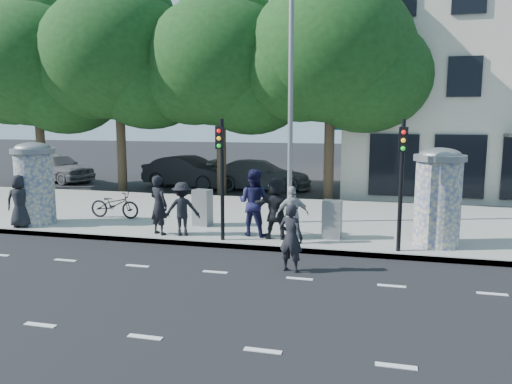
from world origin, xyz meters
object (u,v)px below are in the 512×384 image
(ped_e, at_px, (292,215))
(ped_f, at_px, (276,208))
(ped_b, at_px, (159,205))
(man_road, at_px, (291,238))
(car_left, at_px, (57,167))
(ped_d, at_px, (182,209))
(ad_column_right, at_px, (438,195))
(traffic_pole_near, at_px, (221,167))
(traffic_pole_far, at_px, (402,172))
(cabinet_right, at_px, (332,219))
(ped_c, at_px, (254,203))
(ped_a, at_px, (20,201))
(cabinet_left, at_px, (202,208))
(bicycle, at_px, (115,204))
(car_mid, at_px, (189,172))
(car_right, at_px, (260,175))
(ad_column_left, at_px, (35,181))
(street_lamp, at_px, (290,79))

(ped_e, bearing_deg, ped_f, -62.73)
(ped_b, height_order, man_road, ped_b)
(car_left, bearing_deg, ped_d, -114.28)
(ad_column_right, bearing_deg, traffic_pole_near, -171.11)
(ad_column_right, xyz_separation_m, traffic_pole_far, (-1.00, -0.91, 0.69))
(ped_e, bearing_deg, cabinet_right, -166.14)
(ped_c, xyz_separation_m, cabinet_right, (2.27, 0.18, -0.43))
(ped_a, bearing_deg, cabinet_left, 174.11)
(ped_b, distance_m, car_left, 15.71)
(ad_column_right, distance_m, bicycle, 10.49)
(bicycle, height_order, car_mid, car_mid)
(ped_e, distance_m, bicycle, 6.84)
(traffic_pole_far, bearing_deg, ped_f, 170.17)
(ped_f, xyz_separation_m, car_mid, (-6.70, 10.16, -0.24))
(traffic_pole_near, bearing_deg, ad_column_right, 8.89)
(car_right, bearing_deg, ad_column_left, 149.81)
(cabinet_right, distance_m, car_left, 19.24)
(cabinet_right, bearing_deg, ped_a, -170.30)
(ad_column_right, distance_m, ped_c, 5.11)
(ped_b, relative_size, ped_d, 1.12)
(ped_b, bearing_deg, ped_a, 26.60)
(ad_column_left, distance_m, ped_b, 4.61)
(ped_a, distance_m, man_road, 9.22)
(street_lamp, relative_size, car_left, 1.69)
(cabinet_right, bearing_deg, car_mid, 134.63)
(ad_column_left, relative_size, ped_c, 1.35)
(ped_c, height_order, ped_d, ped_c)
(cabinet_right, bearing_deg, traffic_pole_near, -157.20)
(traffic_pole_near, xyz_separation_m, bicycle, (-4.57, 2.13, -1.61))
(traffic_pole_near, relative_size, ped_f, 1.91)
(bicycle, bearing_deg, traffic_pole_near, -115.38)
(traffic_pole_near, height_order, ped_c, traffic_pole_near)
(cabinet_left, distance_m, car_right, 9.28)
(ped_b, relative_size, cabinet_left, 1.51)
(man_road, height_order, cabinet_left, man_road)
(ad_column_left, xyz_separation_m, car_mid, (1.35, 10.04, -0.73))
(man_road, relative_size, car_left, 0.34)
(cabinet_left, xyz_separation_m, car_mid, (-4.04, 9.02, 0.07))
(street_lamp, height_order, cabinet_left, street_lamp)
(street_lamp, height_order, ped_b, street_lamp)
(cabinet_right, bearing_deg, cabinet_left, 174.52)
(ad_column_right, distance_m, traffic_pole_far, 1.52)
(traffic_pole_near, relative_size, cabinet_left, 2.92)
(ad_column_left, bearing_deg, traffic_pole_far, -3.55)
(traffic_pole_far, relative_size, car_mid, 0.69)
(traffic_pole_far, relative_size, ped_f, 1.91)
(ad_column_left, height_order, ped_d, ad_column_left)
(ad_column_right, distance_m, cabinet_right, 2.94)
(ped_f, height_order, car_left, ped_f)
(traffic_pole_near, xyz_separation_m, ped_f, (1.44, 0.58, -1.19))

